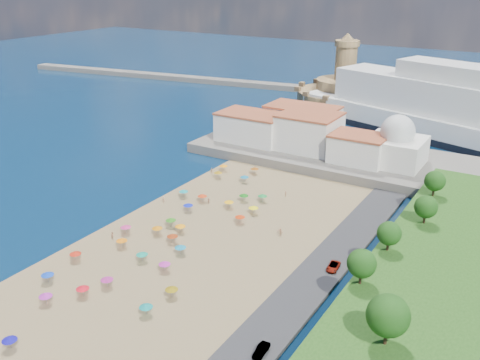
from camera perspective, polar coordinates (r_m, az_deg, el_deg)
The scene contains 11 objects.
ground at distance 120.82m, azimuth -7.86°, elevation -6.91°, with size 700.00×700.00×0.00m, color #071938.
terrace at distance 174.23m, azimuth 9.94°, elevation 2.61°, with size 90.00×36.00×3.00m, color #59544C.
jetty at distance 213.25m, azimuth 7.98°, elevation 6.16°, with size 18.00×70.00×2.40m, color #59544C.
breakwater at distance 299.88m, azimuth -6.03°, elevation 10.74°, with size 200.00×7.00×2.60m, color #59544C.
waterfront_buildings at distance 177.71m, azimuth 6.24°, elevation 5.34°, with size 57.00×29.00×11.00m.
domed_building at distance 164.38m, azimuth 16.32°, elevation 3.63°, with size 16.00×16.00×15.00m.
fortress at distance 239.06m, azimuth 10.99°, elevation 9.00°, with size 40.00×40.00×32.40m.
beach_parasols at distance 112.84m, azimuth -12.44°, elevation -8.20°, with size 32.09×117.97×2.20m.
beachgoers at distance 123.19m, azimuth -8.90°, elevation -5.79°, with size 38.91×100.92×1.83m.
parked_cars at distance 95.34m, azimuth 5.27°, elevation -14.42°, with size 2.58×48.29×1.34m.
hillside_trees at distance 91.37m, azimuth 14.35°, elevation -10.28°, with size 14.42×109.67×8.16m.
Camera 1 is at (68.59, -81.30, 57.28)m, focal length 40.00 mm.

